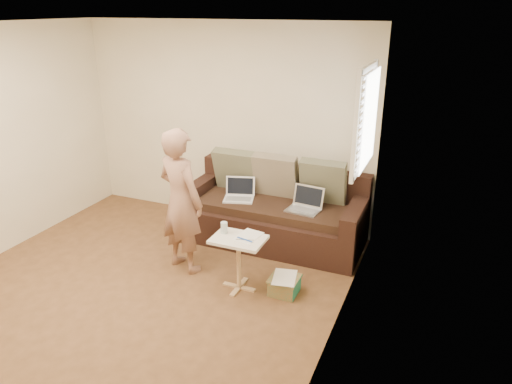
% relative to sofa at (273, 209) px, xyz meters
% --- Properties ---
extents(floor, '(4.50, 4.50, 0.00)m').
position_rel_sofa_xyz_m(floor, '(-0.87, -1.77, -0.42)').
color(floor, '#50351E').
rests_on(floor, ground).
extents(ceiling, '(4.50, 4.50, 0.00)m').
position_rel_sofa_xyz_m(ceiling, '(-0.87, -1.77, 2.18)').
color(ceiling, white).
rests_on(ceiling, wall_back).
extents(wall_back, '(4.00, 0.00, 4.00)m').
position_rel_sofa_xyz_m(wall_back, '(-0.87, 0.48, 0.87)').
color(wall_back, beige).
rests_on(wall_back, ground).
extents(wall_right, '(0.00, 4.50, 4.50)m').
position_rel_sofa_xyz_m(wall_right, '(1.13, -1.77, 0.87)').
color(wall_right, beige).
rests_on(wall_right, ground).
extents(window_blinds, '(0.12, 0.88, 1.08)m').
position_rel_sofa_xyz_m(window_blinds, '(1.08, -0.27, 1.28)').
color(window_blinds, white).
rests_on(window_blinds, wall_right).
extents(sofa, '(2.20, 0.95, 0.85)m').
position_rel_sofa_xyz_m(sofa, '(0.00, 0.00, 0.00)').
color(sofa, black).
rests_on(sofa, ground).
extents(pillow_left, '(0.55, 0.29, 0.57)m').
position_rel_sofa_xyz_m(pillow_left, '(-0.60, 0.20, 0.37)').
color(pillow_left, '#4E533D').
rests_on(pillow_left, sofa).
extents(pillow_mid, '(0.55, 0.27, 0.57)m').
position_rel_sofa_xyz_m(pillow_mid, '(-0.05, 0.20, 0.37)').
color(pillow_mid, '#756B53').
rests_on(pillow_mid, sofa).
extents(pillow_right, '(0.55, 0.28, 0.57)m').
position_rel_sofa_xyz_m(pillow_right, '(0.55, 0.22, 0.37)').
color(pillow_right, '#4E533D').
rests_on(pillow_right, sofa).
extents(laptop_silver, '(0.41, 0.31, 0.25)m').
position_rel_sofa_xyz_m(laptop_silver, '(0.41, -0.11, 0.10)').
color(laptop_silver, '#B7BABC').
rests_on(laptop_silver, sofa).
extents(laptop_white, '(0.42, 0.36, 0.26)m').
position_rel_sofa_xyz_m(laptop_white, '(-0.42, -0.10, 0.10)').
color(laptop_white, white).
rests_on(laptop_white, sofa).
extents(person, '(0.68, 0.56, 1.61)m').
position_rel_sofa_xyz_m(person, '(-0.68, -0.99, 0.38)').
color(person, '#88584A').
rests_on(person, ground).
extents(side_table, '(0.53, 0.37, 0.58)m').
position_rel_sofa_xyz_m(side_table, '(0.06, -1.14, -0.13)').
color(side_table, silver).
rests_on(side_table, ground).
extents(drinking_glass, '(0.07, 0.07, 0.12)m').
position_rel_sofa_xyz_m(drinking_glass, '(-0.12, -1.10, 0.22)').
color(drinking_glass, silver).
rests_on(drinking_glass, side_table).
extents(scissors, '(0.19, 0.12, 0.02)m').
position_rel_sofa_xyz_m(scissors, '(0.14, -1.17, 0.17)').
color(scissors, silver).
rests_on(scissors, side_table).
extents(paper_on_table, '(0.25, 0.33, 0.00)m').
position_rel_sofa_xyz_m(paper_on_table, '(0.14, -1.07, 0.16)').
color(paper_on_table, white).
rests_on(paper_on_table, side_table).
extents(striped_box, '(0.29, 0.29, 0.19)m').
position_rel_sofa_xyz_m(striped_box, '(0.53, -1.05, -0.33)').
color(striped_box, '#C65A1D').
rests_on(striped_box, ground).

